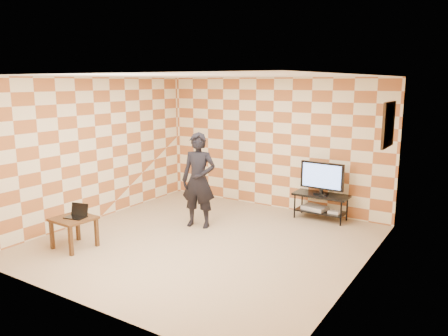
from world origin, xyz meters
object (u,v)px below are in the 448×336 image
at_px(side_table, 74,223).
at_px(person, 199,180).
at_px(tv_stand, 321,201).
at_px(tv, 322,177).

height_order(side_table, person, person).
relative_size(tv_stand, person, 0.60).
xyz_separation_m(tv, person, (-1.74, -1.58, 0.02)).
height_order(tv_stand, tv, tv).
relative_size(tv, side_table, 1.40).
bearing_deg(tv_stand, side_table, -128.60).
bearing_deg(side_table, person, 61.10).
xyz_separation_m(tv, side_table, (-2.81, -3.51, -0.43)).
distance_m(side_table, person, 2.25).
height_order(tv, person, person).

